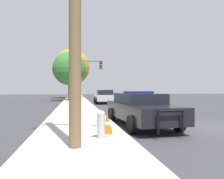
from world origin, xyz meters
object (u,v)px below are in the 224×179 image
at_px(police_car, 140,108).
at_px(traffic_cone, 107,124).
at_px(tree_sidewalk_far, 71,67).
at_px(car_background_distant, 108,92).
at_px(car_background_midblock, 104,96).
at_px(traffic_light, 85,72).
at_px(fire_hydrant, 101,123).
at_px(tree_sidewalk_mid, 69,69).

relative_size(police_car, traffic_cone, 8.24).
bearing_deg(tree_sidewalk_far, car_background_distant, 59.77).
relative_size(police_car, car_background_midblock, 1.09).
bearing_deg(traffic_light, car_background_distant, 75.38).
height_order(fire_hydrant, car_background_midblock, car_background_midblock).
height_order(car_background_distant, tree_sidewalk_mid, tree_sidewalk_mid).
distance_m(fire_hydrant, traffic_cone, 0.68).
bearing_deg(car_background_midblock, tree_sidewalk_mid, 129.78).
bearing_deg(fire_hydrant, traffic_light, 88.80).
bearing_deg(police_car, fire_hydrant, 48.87).
xyz_separation_m(fire_hydrant, traffic_light, (0.39, 18.61, 2.94)).
relative_size(police_car, car_background_distant, 1.08).
height_order(police_car, tree_sidewalk_far, tree_sidewalk_far).
xyz_separation_m(car_background_distant, car_background_midblock, (-4.58, -26.97, 0.03)).
relative_size(police_car, fire_hydrant, 6.32).
xyz_separation_m(police_car, traffic_light, (-1.61, 16.00, 2.76)).
bearing_deg(fire_hydrant, traffic_cone, 66.28).
xyz_separation_m(fire_hydrant, tree_sidewalk_mid, (-1.40, 21.75, 3.56)).
bearing_deg(police_car, traffic_light, -87.88).
bearing_deg(tree_sidewalk_far, traffic_cone, -87.03).
height_order(tree_sidewalk_far, tree_sidewalk_mid, tree_sidewalk_far).
relative_size(tree_sidewalk_far, traffic_cone, 12.66).
bearing_deg(car_background_distant, fire_hydrant, -102.87).
bearing_deg(fire_hydrant, tree_sidewalk_far, 92.39).
height_order(fire_hydrant, traffic_cone, fire_hydrant).
relative_size(fire_hydrant, tree_sidewalk_mid, 0.13).
relative_size(police_car, tree_sidewalk_mid, 0.84).
distance_m(traffic_light, tree_sidewalk_far, 11.36).
height_order(traffic_light, tree_sidewalk_far, tree_sidewalk_far).
distance_m(police_car, traffic_cone, 2.67).
height_order(car_background_distant, traffic_cone, car_background_distant).
bearing_deg(fire_hydrant, tree_sidewalk_mid, 93.68).
relative_size(fire_hydrant, tree_sidewalk_far, 0.10).
bearing_deg(car_background_distant, tree_sidewalk_far, -124.07).
height_order(traffic_light, car_background_distant, traffic_light).
bearing_deg(tree_sidewalk_far, traffic_light, -81.65).
bearing_deg(traffic_light, traffic_cone, -90.39).
bearing_deg(traffic_cone, car_background_midblock, 82.58).
distance_m(tree_sidewalk_far, tree_sidewalk_mid, 8.05).
xyz_separation_m(police_car, fire_hydrant, (-2.00, -2.61, -0.18)).
distance_m(fire_hydrant, tree_sidewalk_mid, 22.08).
height_order(traffic_light, car_background_midblock, traffic_light).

